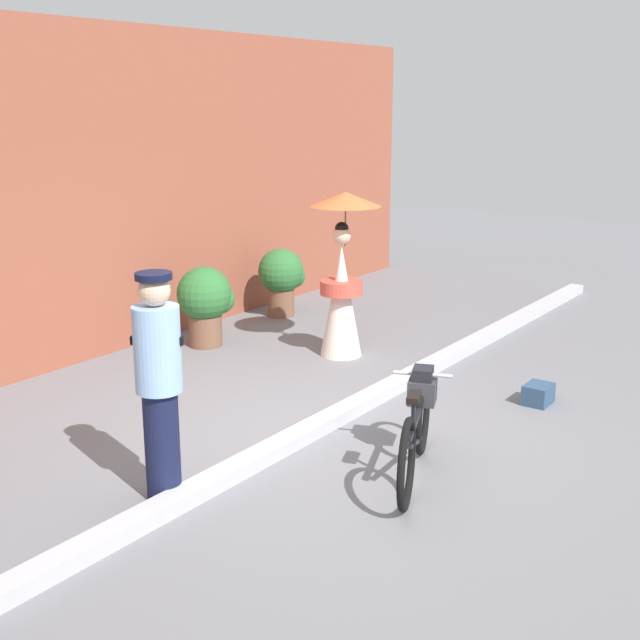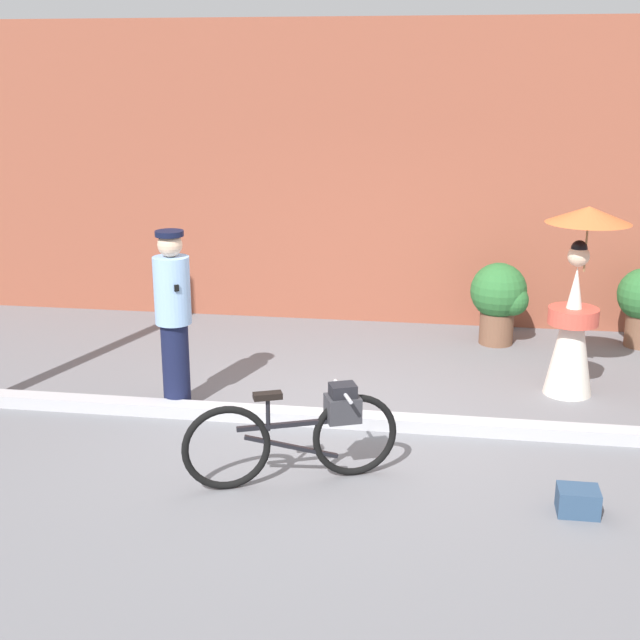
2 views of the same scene
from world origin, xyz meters
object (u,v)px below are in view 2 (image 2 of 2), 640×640
at_px(potted_plant_small, 500,298).
at_px(backpack_on_pavement, 578,501).
at_px(person_with_parasol, 576,302).
at_px(person_officer, 173,315).
at_px(bicycle_near_officer, 303,432).

height_order(potted_plant_small, backpack_on_pavement, potted_plant_small).
relative_size(person_with_parasol, potted_plant_small, 1.95).
relative_size(person_officer, potted_plant_small, 1.77).
height_order(person_with_parasol, potted_plant_small, person_with_parasol).
bearing_deg(potted_plant_small, person_officer, -141.75).
bearing_deg(bicycle_near_officer, person_officer, 137.55).
height_order(bicycle_near_officer, person_with_parasol, person_with_parasol).
height_order(person_with_parasol, backpack_on_pavement, person_with_parasol).
xyz_separation_m(person_with_parasol, backpack_on_pavement, (-0.24, -2.49, -0.85)).
relative_size(person_officer, person_with_parasol, 0.91).
bearing_deg(backpack_on_pavement, potted_plant_small, 95.61).
bearing_deg(backpack_on_pavement, person_officer, 156.39).
height_order(bicycle_near_officer, potted_plant_small, potted_plant_small).
bearing_deg(bicycle_near_officer, potted_plant_small, 66.12).
distance_m(bicycle_near_officer, person_with_parasol, 3.29).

